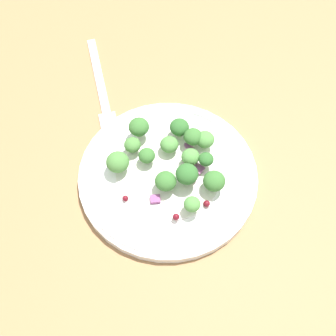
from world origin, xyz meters
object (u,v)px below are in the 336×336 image
object	(u,v)px
plate	(168,175)
fork	(102,89)
broccoli_floret_0	(169,145)
broccoli_floret_2	(193,137)
broccoli_floret_1	(147,156)

from	to	relation	value
plate	fork	distance (cm)	17.99
plate	broccoli_floret_0	bearing A→B (deg)	-87.00
broccoli_floret_0	broccoli_floret_2	size ratio (longest dim) A/B	0.97
plate	fork	xyz separation A→B (cm)	(11.33, -13.96, -0.61)
fork	plate	bearing A→B (deg)	129.07
broccoli_floret_0	broccoli_floret_1	size ratio (longest dim) A/B	1.11
broccoli_floret_2	fork	size ratio (longest dim) A/B	0.14
broccoli_floret_0	fork	distance (cm)	15.46
broccoli_floret_1	broccoli_floret_0	bearing A→B (deg)	-142.60
broccoli_floret_2	broccoli_floret_0	bearing A→B (deg)	21.89
broccoli_floret_0	fork	world-z (taller)	broccoli_floret_0
broccoli_floret_0	broccoli_floret_2	xyz separation A→B (cm)	(-3.03, -1.22, 0.49)
broccoli_floret_0	broccoli_floret_1	distance (cm)	3.42
plate	broccoli_floret_2	xyz separation A→B (cm)	(-2.84, -4.75, 2.36)
broccoli_floret_2	fork	distance (cm)	17.16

